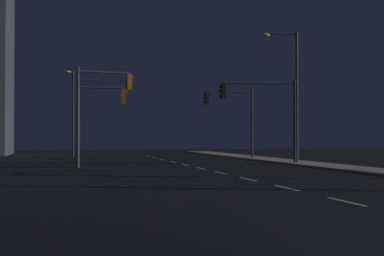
# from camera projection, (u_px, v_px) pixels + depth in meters

# --- Properties ---
(ground_plane) EXTENTS (112.00, 112.00, 0.00)m
(ground_plane) POSITION_uv_depth(u_px,v_px,m) (244.00, 178.00, 22.78)
(ground_plane) COLOR black
(ground_plane) RESTS_ON ground
(lane_markings_center) EXTENTS (0.14, 50.00, 0.01)m
(lane_markings_center) POSITION_uv_depth(u_px,v_px,m) (221.00, 173.00, 26.19)
(lane_markings_center) COLOR silver
(lane_markings_center) RESTS_ON ground
(lane_edge_line) EXTENTS (0.14, 53.00, 0.01)m
(lane_edge_line) POSITION_uv_depth(u_px,v_px,m) (318.00, 169.00, 29.00)
(lane_edge_line) COLOR gold
(lane_edge_line) RESTS_ON ground
(traffic_light_overhead_east) EXTENTS (3.96, 0.35, 5.38)m
(traffic_light_overhead_east) POSITION_uv_depth(u_px,v_px,m) (231.00, 109.00, 41.75)
(traffic_light_overhead_east) COLOR #38383D
(traffic_light_overhead_east) RESTS_ON sidewalk_right
(traffic_light_far_right) EXTENTS (2.92, 0.47, 4.91)m
(traffic_light_far_right) POSITION_uv_depth(u_px,v_px,m) (100.00, 109.00, 31.56)
(traffic_light_far_right) COLOR #38383D
(traffic_light_far_right) RESTS_ON ground
(traffic_light_near_left) EXTENTS (4.90, 0.76, 5.25)m
(traffic_light_near_left) POSITION_uv_depth(u_px,v_px,m) (261.00, 103.00, 33.92)
(traffic_light_near_left) COLOR #2D3033
(traffic_light_near_left) RESTS_ON sidewalk_right
(traffic_light_far_center) EXTENTS (3.31, 0.67, 5.79)m
(traffic_light_far_center) POSITION_uv_depth(u_px,v_px,m) (101.00, 98.00, 31.35)
(traffic_light_far_center) COLOR #4C4C51
(traffic_light_far_center) RESTS_ON ground
(street_lamp_mid_block) EXTENTS (2.40, 0.50, 8.40)m
(street_lamp_mid_block) POSITION_uv_depth(u_px,v_px,m) (292.00, 84.00, 34.70)
(street_lamp_mid_block) COLOR #4C4C51
(street_lamp_mid_block) RESTS_ON sidewalk_right
(street_lamp_median) EXTENTS (0.85, 1.50, 7.57)m
(street_lamp_median) POSITION_uv_depth(u_px,v_px,m) (72.00, 106.00, 47.05)
(street_lamp_median) COLOR #38383D
(street_lamp_median) RESTS_ON ground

